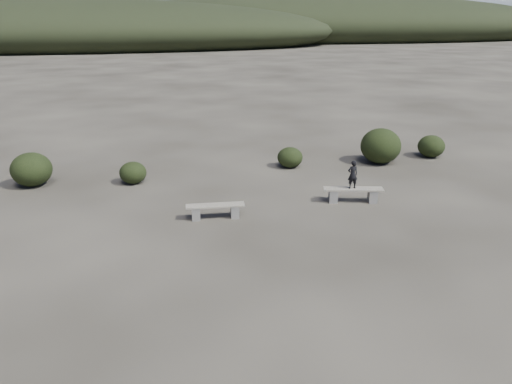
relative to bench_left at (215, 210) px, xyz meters
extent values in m
plane|color=#292620|center=(1.45, -4.35, -0.27)|extent=(1200.00, 1200.00, 0.00)
cube|color=slate|center=(-0.60, 0.02, -0.07)|extent=(0.26, 0.36, 0.40)
cube|color=slate|center=(0.60, -0.02, -0.07)|extent=(0.26, 0.36, 0.40)
cube|color=gray|center=(0.00, 0.00, 0.15)|extent=(1.82, 0.43, 0.05)
cube|color=slate|center=(4.04, 0.75, -0.05)|extent=(0.34, 0.43, 0.44)
cube|color=slate|center=(5.34, 0.49, -0.05)|extent=(0.34, 0.43, 0.44)
cube|color=gray|center=(4.69, 0.62, 0.19)|extent=(2.03, 0.79, 0.06)
imported|color=black|center=(4.64, 0.63, 0.70)|extent=(0.37, 0.26, 0.96)
ellipsoid|color=black|center=(-2.71, 3.92, 0.13)|extent=(1.00, 1.00, 0.82)
ellipsoid|color=black|center=(3.55, 4.94, 0.14)|extent=(1.05, 1.05, 0.84)
ellipsoid|color=black|center=(7.46, 4.92, 0.47)|extent=(1.69, 1.69, 1.48)
ellipsoid|color=black|center=(10.05, 5.41, 0.21)|extent=(1.17, 1.17, 0.97)
ellipsoid|color=black|center=(-6.35, 4.27, 0.34)|extent=(1.46, 1.46, 1.24)
ellipsoid|color=black|center=(-23.55, 85.65, 2.43)|extent=(110.00, 40.00, 12.00)
ellipsoid|color=black|center=(36.45, 105.65, 2.88)|extent=(120.00, 44.00, 14.00)
ellipsoid|color=#2C342B|center=(1.45, 155.65, 5.13)|extent=(190.00, 64.00, 24.00)
ellipsoid|color=slate|center=(71.45, 295.65, 9.63)|extent=(340.00, 110.00, 44.00)
ellipsoid|color=gray|center=(-28.55, 395.65, 12.33)|extent=(460.00, 140.00, 56.00)
camera|label=1|loc=(-1.18, -14.33, 5.75)|focal=35.00mm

